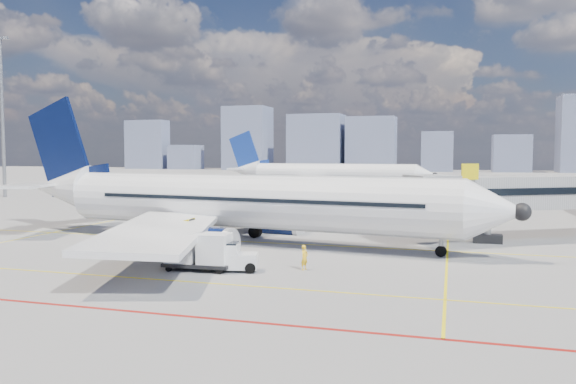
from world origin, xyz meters
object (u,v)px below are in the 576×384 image
(baggage_tug, at_px, (234,257))
(ramp_worker, at_px, (305,258))
(main_aircraft, at_px, (230,202))
(belt_loader, at_px, (147,241))
(cargo_dolly, at_px, (199,250))
(second_aircraft, at_px, (325,174))

(baggage_tug, xyz_separation_m, ramp_worker, (3.96, 1.53, -0.08))
(main_aircraft, relative_size, belt_loader, 7.23)
(belt_loader, xyz_separation_m, ramp_worker, (12.89, -3.62, 0.13))
(baggage_tug, bearing_deg, ramp_worker, 7.90)
(cargo_dolly, height_order, ramp_worker, cargo_dolly)
(main_aircraft, distance_m, belt_loader, 7.29)
(main_aircraft, height_order, belt_loader, main_aircraft)
(main_aircraft, xyz_separation_m, baggage_tug, (4.41, -10.26, -2.38))
(belt_loader, distance_m, ramp_worker, 13.39)
(second_aircraft, height_order, cargo_dolly, second_aircraft)
(main_aircraft, xyz_separation_m, belt_loader, (-4.51, -5.11, -2.59))
(main_aircraft, bearing_deg, cargo_dolly, -71.21)
(second_aircraft, distance_m, ramp_worker, 67.41)
(baggage_tug, height_order, cargo_dolly, cargo_dolly)
(belt_loader, bearing_deg, ramp_worker, -17.38)
(main_aircraft, height_order, cargo_dolly, main_aircraft)
(ramp_worker, bearing_deg, second_aircraft, 33.32)
(main_aircraft, bearing_deg, baggage_tug, -59.85)
(main_aircraft, xyz_separation_m, cargo_dolly, (2.24, -10.63, -1.98))
(belt_loader, relative_size, ramp_worker, 3.96)
(main_aircraft, height_order, ramp_worker, main_aircraft)
(main_aircraft, relative_size, cargo_dolly, 10.24)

